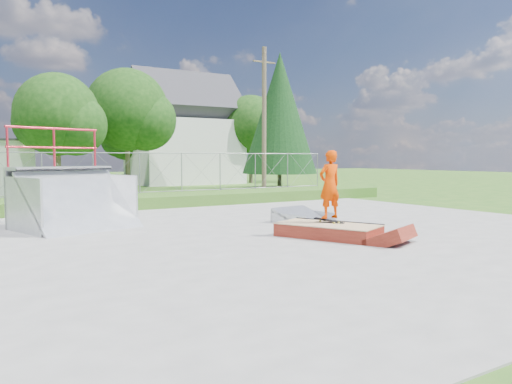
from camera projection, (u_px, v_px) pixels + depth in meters
ground at (273, 237)px, 13.13m from camera, size 120.00×120.00×0.00m
concrete_pad at (273, 236)px, 13.13m from camera, size 20.00×16.00×0.04m
grass_berm at (148, 201)px, 21.14m from camera, size 24.00×3.00×0.50m
grind_box at (328, 231)px, 12.84m from camera, size 2.18×2.86×0.38m
quarter_pipe at (76, 178)px, 14.41m from camera, size 3.60×3.30×2.99m
flat_bank_ramp at (304, 217)px, 15.71m from camera, size 1.68×1.76×0.45m
skateboard at (329, 221)px, 13.06m from camera, size 0.64×0.77×0.13m
skater at (330, 187)px, 13.00m from camera, size 0.65×0.43×1.77m
chain_link_fence at (140, 173)px, 21.91m from camera, size 20.00×0.06×1.80m
gable_house at (184, 135)px, 39.61m from camera, size 8.40×6.08×8.94m
utility_pole at (264, 122)px, 26.96m from camera, size 0.24×0.24×8.00m
tree_left_near at (62, 118)px, 26.98m from camera, size 4.76×4.48×6.65m
tree_center at (132, 113)px, 31.01m from camera, size 5.44×5.12×7.60m
tree_right_far at (255, 127)px, 40.50m from camera, size 5.10×4.80×7.12m
tree_back_mid at (130, 138)px, 39.19m from camera, size 4.08×3.84×5.70m
conifer_tree at (280, 113)px, 33.50m from camera, size 5.04×5.04×9.10m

